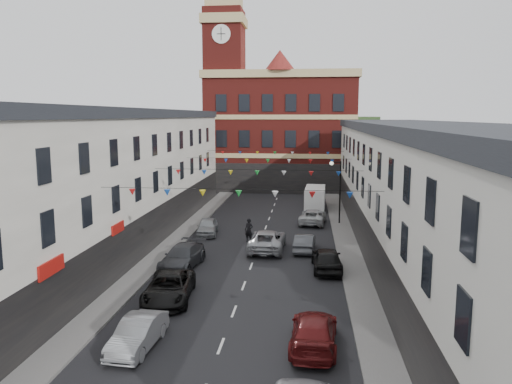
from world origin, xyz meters
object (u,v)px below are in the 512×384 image
(car_left_b, at_px, (138,334))
(moving_car, at_px, (267,240))
(pedestrian, at_px, (249,230))
(car_right_c, at_px, (314,331))
(car_right_d, at_px, (327,259))
(car_right_f, at_px, (313,216))
(car_left_c, at_px, (169,288))
(white_van, at_px, (315,198))
(car_left_d, at_px, (182,257))
(car_right_e, at_px, (305,243))
(car_left_e, at_px, (207,227))
(street_lamp, at_px, (338,184))

(car_left_b, bearing_deg, moving_car, 79.43)
(pedestrian, bearing_deg, car_right_c, -55.19)
(moving_car, bearing_deg, car_right_c, 103.21)
(car_right_d, height_order, car_right_f, car_right_d)
(car_left_c, xyz_separation_m, white_van, (8.43, 28.31, 0.47))
(car_left_b, distance_m, car_right_f, 27.85)
(car_left_d, relative_size, car_right_d, 1.11)
(car_right_e, xyz_separation_m, moving_car, (-2.85, 0.02, 0.12))
(car_right_e, distance_m, white_van, 17.36)
(car_left_d, relative_size, moving_car, 0.91)
(car_left_e, xyz_separation_m, moving_car, (5.55, -4.46, 0.08))
(car_right_d, xyz_separation_m, moving_car, (-4.35, 4.67, -0.01))
(car_right_c, bearing_deg, pedestrian, -71.69)
(car_left_d, bearing_deg, car_left_b, -79.47)
(car_left_e, distance_m, white_van, 15.92)
(moving_car, xyz_separation_m, white_van, (3.86, 17.30, 0.43))
(pedestrian, bearing_deg, car_left_b, -78.64)
(car_left_c, bearing_deg, car_right_e, 50.23)
(car_left_d, xyz_separation_m, white_van, (9.20, 22.27, 0.46))
(car_left_d, relative_size, car_right_e, 1.27)
(car_left_e, bearing_deg, street_lamp, 18.84)
(street_lamp, xyz_separation_m, car_right_e, (-2.95, -9.79, -3.24))
(car_right_d, relative_size, moving_car, 0.82)
(car_left_d, xyz_separation_m, car_right_f, (8.87, 14.86, -0.05))
(street_lamp, distance_m, car_right_e, 10.72)
(car_right_e, relative_size, pedestrian, 2.09)
(car_right_d, bearing_deg, pedestrian, -51.74)
(car_right_c, height_order, car_right_e, car_right_c)
(street_lamp, bearing_deg, car_left_e, -154.92)
(street_lamp, xyz_separation_m, car_right_d, (-1.45, -14.44, -3.11))
(car_left_d, relative_size, car_left_e, 1.25)
(car_left_c, height_order, car_right_e, car_left_c)
(car_right_f, bearing_deg, pedestrian, 61.15)
(car_left_e, distance_m, car_right_d, 13.46)
(pedestrian, bearing_deg, car_right_e, -8.13)
(car_right_c, bearing_deg, moving_car, -75.21)
(car_right_c, distance_m, car_right_f, 25.75)
(car_left_e, bearing_deg, car_left_d, -95.00)
(car_right_d, xyz_separation_m, pedestrian, (-6.03, 7.00, 0.18))
(car_right_e, bearing_deg, white_van, -88.98)
(street_lamp, height_order, white_van, street_lamp)
(car_left_b, distance_m, car_right_d, 14.95)
(car_left_b, xyz_separation_m, car_right_c, (7.72, 0.96, 0.04))
(car_left_e, height_order, pedestrian, pedestrian)
(car_right_c, height_order, white_van, white_van)
(car_right_c, distance_m, pedestrian, 18.88)
(moving_car, bearing_deg, car_right_d, 134.21)
(car_left_c, height_order, pedestrian, pedestrian)
(car_right_f, relative_size, pedestrian, 2.59)
(car_left_d, distance_m, pedestrian, 8.17)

